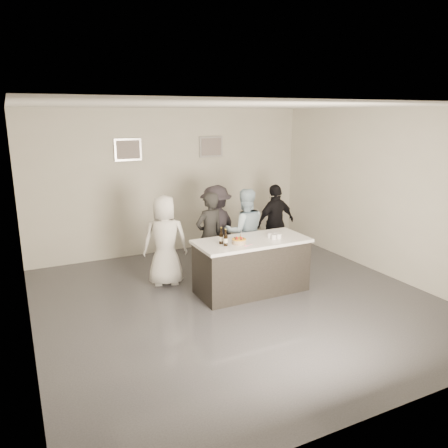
# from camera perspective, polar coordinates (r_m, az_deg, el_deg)

# --- Properties ---
(floor) EXTENTS (6.00, 6.00, 0.00)m
(floor) POSITION_cam_1_polar(r_m,az_deg,el_deg) (7.05, 1.82, -10.01)
(floor) COLOR #3D3D42
(floor) RESTS_ON ground
(ceiling) EXTENTS (6.00, 6.00, 0.00)m
(ceiling) POSITION_cam_1_polar(r_m,az_deg,el_deg) (6.42, 2.03, 15.18)
(ceiling) COLOR white
(wall_back) EXTENTS (6.00, 0.04, 3.00)m
(wall_back) POSITION_cam_1_polar(r_m,az_deg,el_deg) (9.28, -6.84, 5.52)
(wall_back) COLOR beige
(wall_back) RESTS_ON ground
(wall_front) EXTENTS (6.00, 0.04, 3.00)m
(wall_front) POSITION_cam_1_polar(r_m,az_deg,el_deg) (4.27, 21.29, -5.86)
(wall_front) COLOR beige
(wall_front) RESTS_ON ground
(wall_left) EXTENTS (0.04, 6.00, 3.00)m
(wall_left) POSITION_cam_1_polar(r_m,az_deg,el_deg) (5.84, -25.08, -0.95)
(wall_left) COLOR beige
(wall_left) RESTS_ON ground
(wall_right) EXTENTS (0.04, 6.00, 3.00)m
(wall_right) POSITION_cam_1_polar(r_m,az_deg,el_deg) (8.39, 20.38, 3.79)
(wall_right) COLOR beige
(wall_right) RESTS_ON ground
(picture_left) EXTENTS (0.54, 0.04, 0.44)m
(picture_left) POSITION_cam_1_polar(r_m,az_deg,el_deg) (8.92, -12.44, 9.46)
(picture_left) COLOR #B2B2B7
(picture_left) RESTS_ON wall_back
(picture_right) EXTENTS (0.54, 0.04, 0.44)m
(picture_right) POSITION_cam_1_polar(r_m,az_deg,el_deg) (9.51, -1.71, 10.06)
(picture_right) COLOR #B2B2B7
(picture_right) RESTS_ON wall_back
(bar_counter) EXTENTS (1.86, 0.86, 0.90)m
(bar_counter) POSITION_cam_1_polar(r_m,az_deg,el_deg) (7.26, 3.60, -5.46)
(bar_counter) COLOR white
(bar_counter) RESTS_ON ground
(cake) EXTENTS (0.23, 0.23, 0.07)m
(cake) POSITION_cam_1_polar(r_m,az_deg,el_deg) (6.88, 1.97, -2.28)
(cake) COLOR #FFAB1A
(cake) RESTS_ON bar_counter
(beer_bottle_a) EXTENTS (0.07, 0.07, 0.26)m
(beer_bottle_a) POSITION_cam_1_polar(r_m,az_deg,el_deg) (6.84, -0.37, -1.56)
(beer_bottle_a) COLOR black
(beer_bottle_a) RESTS_ON bar_counter
(beer_bottle_b) EXTENTS (0.07, 0.07, 0.26)m
(beer_bottle_b) POSITION_cam_1_polar(r_m,az_deg,el_deg) (6.74, 0.22, -1.80)
(beer_bottle_b) COLOR black
(beer_bottle_b) RESTS_ON bar_counter
(tumbler_cluster) EXTENTS (0.19, 0.19, 0.08)m
(tumbler_cluster) POSITION_cam_1_polar(r_m,az_deg,el_deg) (7.24, 6.63, -1.52)
(tumbler_cluster) COLOR orange
(tumbler_cluster) RESTS_ON bar_counter
(candles) EXTENTS (0.24, 0.08, 0.01)m
(candles) POSITION_cam_1_polar(r_m,az_deg,el_deg) (6.76, 3.02, -2.89)
(candles) COLOR pink
(candles) RESTS_ON bar_counter
(person_main_black) EXTENTS (0.64, 0.49, 1.57)m
(person_main_black) POSITION_cam_1_polar(r_m,az_deg,el_deg) (7.78, -1.91, -1.51)
(person_main_black) COLOR black
(person_main_black) RESTS_ON ground
(person_main_blue) EXTENTS (0.89, 0.76, 1.58)m
(person_main_blue) POSITION_cam_1_polar(r_m,az_deg,el_deg) (8.02, 2.73, -0.96)
(person_main_blue) COLOR #A8C7DC
(person_main_blue) RESTS_ON ground
(person_guest_left) EXTENTS (0.88, 0.70, 1.57)m
(person_guest_left) POSITION_cam_1_polar(r_m,az_deg,el_deg) (7.52, -7.71, -2.16)
(person_guest_left) COLOR silver
(person_guest_left) RESTS_ON ground
(person_guest_right) EXTENTS (0.95, 0.50, 1.55)m
(person_guest_right) POSITION_cam_1_polar(r_m,az_deg,el_deg) (8.78, 6.73, 0.17)
(person_guest_right) COLOR black
(person_guest_right) RESTS_ON ground
(person_guest_back) EXTENTS (1.19, 1.03, 1.60)m
(person_guest_back) POSITION_cam_1_polar(r_m,az_deg,el_deg) (8.25, -1.05, -0.45)
(person_guest_back) COLOR black
(person_guest_back) RESTS_ON ground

